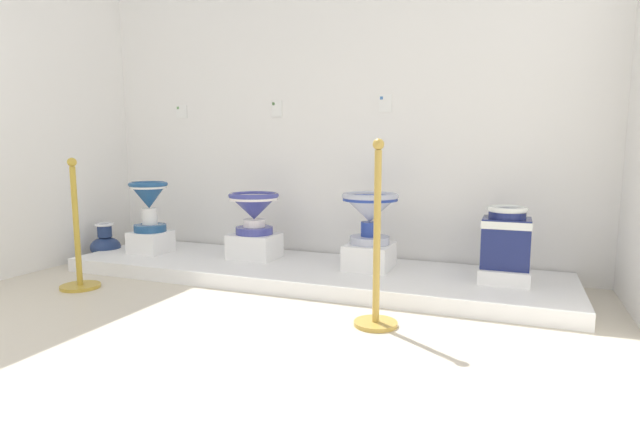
% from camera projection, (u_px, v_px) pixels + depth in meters
% --- Properties ---
extents(ground_plane, '(6.33, 5.91, 0.02)m').
position_uv_depth(ground_plane, '(171.00, 363.00, 2.37)').
color(ground_plane, beige).
extents(wall_back, '(4.53, 0.06, 3.00)m').
position_uv_depth(wall_back, '(331.00, 89.00, 4.17)').
color(wall_back, white).
rests_on(wall_back, ground_plane).
extents(display_platform, '(3.84, 0.99, 0.11)m').
position_uv_depth(display_platform, '(306.00, 272.00, 3.87)').
color(display_platform, white).
rests_on(display_platform, ground_plane).
extents(plinth_block_leftmost, '(0.30, 0.29, 0.18)m').
position_uv_depth(plinth_block_leftmost, '(151.00, 242.00, 4.34)').
color(plinth_block_leftmost, white).
rests_on(plinth_block_leftmost, display_platform).
extents(antique_toilet_leftmost, '(0.33, 0.33, 0.43)m').
position_uv_depth(antique_toilet_leftmost, '(149.00, 199.00, 4.29)').
color(antique_toilet_leftmost, '#214E83').
rests_on(antique_toilet_leftmost, plinth_block_leftmost).
extents(plinth_block_squat_floral, '(0.38, 0.32, 0.20)m').
position_uv_depth(plinth_block_squat_floral, '(255.00, 246.00, 4.11)').
color(plinth_block_squat_floral, white).
rests_on(plinth_block_squat_floral, display_platform).
extents(antique_toilet_squat_floral, '(0.41, 0.41, 0.34)m').
position_uv_depth(antique_toilet_squat_floral, '(254.00, 208.00, 4.07)').
color(antique_toilet_squat_floral, '#3E4395').
rests_on(antique_toilet_squat_floral, plinth_block_squat_floral).
extents(plinth_block_central_ornate, '(0.33, 0.38, 0.19)m').
position_uv_depth(plinth_block_central_ornate, '(369.00, 256.00, 3.75)').
color(plinth_block_central_ornate, white).
rests_on(plinth_block_central_ornate, display_platform).
extents(antique_toilet_central_ornate, '(0.42, 0.42, 0.38)m').
position_uv_depth(antique_toilet_central_ornate, '(370.00, 210.00, 3.70)').
color(antique_toilet_central_ornate, '#B1B6CC').
rests_on(antique_toilet_central_ornate, plinth_block_central_ornate).
extents(plinth_block_rightmost, '(0.33, 0.35, 0.10)m').
position_uv_depth(plinth_block_rightmost, '(504.00, 274.00, 3.39)').
color(plinth_block_rightmost, white).
rests_on(plinth_block_rightmost, display_platform).
extents(antique_toilet_rightmost, '(0.31, 0.28, 0.41)m').
position_uv_depth(antique_toilet_rightmost, '(506.00, 236.00, 3.35)').
color(antique_toilet_rightmost, navy).
rests_on(antique_toilet_rightmost, plinth_block_rightmost).
extents(info_placard_first, '(0.12, 0.01, 0.12)m').
position_uv_depth(info_placard_first, '(182.00, 112.00, 4.70)').
color(info_placard_first, white).
extents(info_placard_second, '(0.10, 0.01, 0.14)m').
position_uv_depth(info_placard_second, '(277.00, 109.00, 4.34)').
color(info_placard_second, white).
extents(info_placard_third, '(0.10, 0.01, 0.14)m').
position_uv_depth(info_placard_third, '(385.00, 103.00, 3.99)').
color(info_placard_third, white).
extents(decorative_vase_spare, '(0.26, 0.26, 0.34)m').
position_uv_depth(decorative_vase_spare, '(105.00, 244.00, 4.54)').
color(decorative_vase_spare, white).
rests_on(decorative_vase_spare, ground_plane).
extents(stanchion_post_near_left, '(0.28, 0.28, 0.94)m').
position_uv_depth(stanchion_post_near_left, '(78.00, 254.00, 3.59)').
color(stanchion_post_near_left, gold).
rests_on(stanchion_post_near_left, ground_plane).
extents(stanchion_post_near_right, '(0.25, 0.25, 1.05)m').
position_uv_depth(stanchion_post_near_right, '(376.00, 270.00, 2.80)').
color(stanchion_post_near_right, gold).
rests_on(stanchion_post_near_right, ground_plane).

